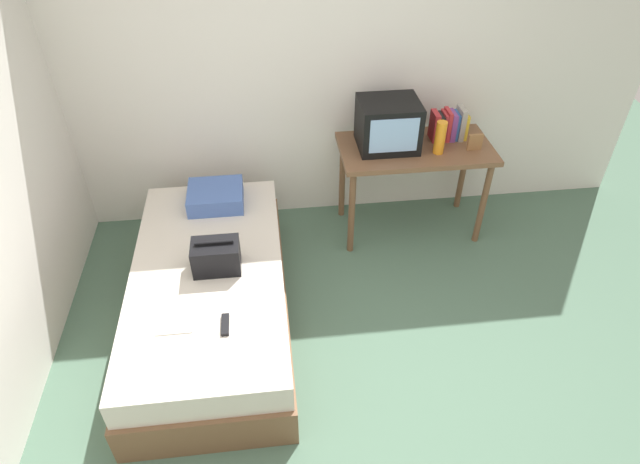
{
  "coord_description": "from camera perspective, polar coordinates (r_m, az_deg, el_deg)",
  "views": [
    {
      "loc": [
        -0.49,
        -1.89,
        2.84
      ],
      "look_at": [
        -0.15,
        0.95,
        0.52
      ],
      "focal_mm": 30.28,
      "sensor_mm": 36.0,
      "label": 1
    }
  ],
  "objects": [
    {
      "name": "book_row",
      "position": [
        4.32,
        13.47,
        10.93
      ],
      "size": [
        0.27,
        0.15,
        0.25
      ],
      "color": "#B72D33",
      "rests_on": "desk"
    },
    {
      "name": "pillow",
      "position": [
        4.07,
        -10.97,
        3.74
      ],
      "size": [
        0.4,
        0.36,
        0.13
      ],
      "primitive_type": "cube",
      "color": "#4766AD",
      "rests_on": "bed"
    },
    {
      "name": "wall_back",
      "position": [
        4.22,
        0.4,
        17.52
      ],
      "size": [
        5.2,
        0.1,
        2.6
      ],
      "primitive_type": "cube",
      "color": "silver",
      "rests_on": "ground"
    },
    {
      "name": "picture_frame",
      "position": [
        4.23,
        16.06,
        9.12
      ],
      "size": [
        0.11,
        0.02,
        0.13
      ],
      "primitive_type": "cube",
      "color": "olive",
      "rests_on": "desk"
    },
    {
      "name": "magazine",
      "position": [
        3.3,
        -14.99,
        -8.47
      ],
      "size": [
        0.21,
        0.29,
        0.01
      ],
      "primitive_type": "cube",
      "color": "white",
      "rests_on": "bed"
    },
    {
      "name": "water_bottle",
      "position": [
        4.1,
        12.58,
        9.71
      ],
      "size": [
        0.08,
        0.08,
        0.25
      ],
      "primitive_type": "cylinder",
      "color": "orange",
      "rests_on": "desk"
    },
    {
      "name": "ground_plane",
      "position": [
        3.45,
        4.57,
        -16.67
      ],
      "size": [
        8.0,
        8.0,
        0.0
      ],
      "primitive_type": "plane",
      "color": "#4C6B56"
    },
    {
      "name": "bed",
      "position": [
        3.72,
        -11.43,
        -6.56
      ],
      "size": [
        1.0,
        2.0,
        0.48
      ],
      "color": "brown",
      "rests_on": "ground"
    },
    {
      "name": "handbag",
      "position": [
        3.47,
        -10.92,
        -2.54
      ],
      "size": [
        0.3,
        0.2,
        0.23
      ],
      "color": "black",
      "rests_on": "bed"
    },
    {
      "name": "desk",
      "position": [
        4.26,
        9.96,
        7.72
      ],
      "size": [
        1.16,
        0.6,
        0.78
      ],
      "color": "brown",
      "rests_on": "ground"
    },
    {
      "name": "remote_dark",
      "position": [
        3.18,
        -9.99,
        -9.61
      ],
      "size": [
        0.04,
        0.16,
        0.02
      ],
      "primitive_type": "cube",
      "color": "black",
      "rests_on": "bed"
    },
    {
      "name": "tv",
      "position": [
        4.09,
        7.22,
        11.22
      ],
      "size": [
        0.44,
        0.39,
        0.36
      ],
      "color": "black",
      "rests_on": "desk"
    }
  ]
}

